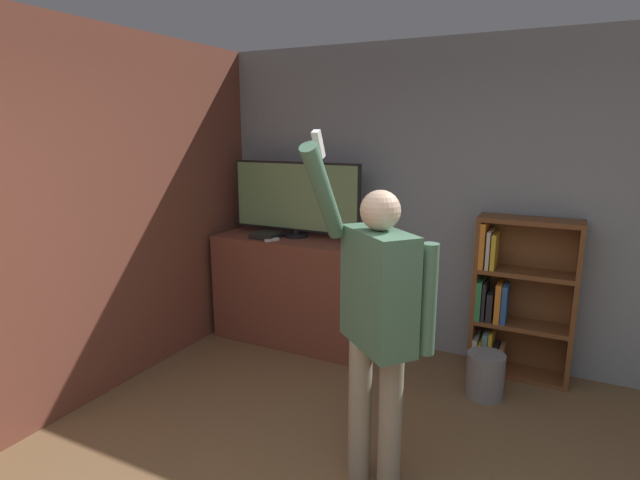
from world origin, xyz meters
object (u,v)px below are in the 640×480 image
game_console (266,235)px  waste_bin (485,375)px  television (296,198)px  person (377,313)px  bookshelf (512,302)px

game_console → waste_bin: size_ratio=0.68×
television → game_console: (-0.22, -0.16, -0.33)m
television → person: (1.37, -1.57, -0.33)m
television → waste_bin: size_ratio=3.73×
game_console → waste_bin: game_console is taller
television → game_console: size_ratio=5.46×
television → waste_bin: television is taller
television → person: person is taller
bookshelf → person: (-0.52, -1.73, 0.41)m
game_console → bookshelf: size_ratio=0.18×
game_console → bookshelf: (2.12, 0.32, -0.41)m
television → bookshelf: size_ratio=0.97×
bookshelf → waste_bin: size_ratio=3.83×
television → waste_bin: bearing=-10.2°
bookshelf → waste_bin: bookshelf is taller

